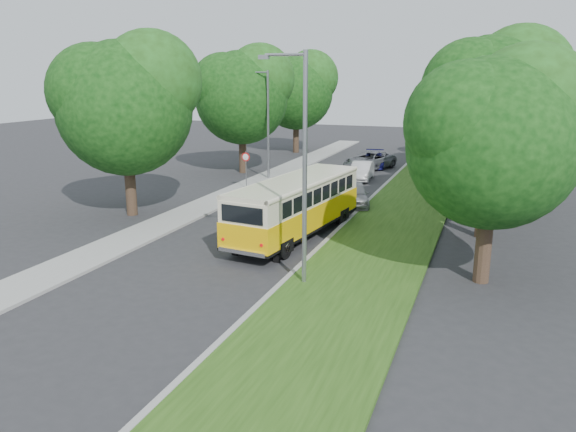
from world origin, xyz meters
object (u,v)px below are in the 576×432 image
(lamppost_far, at_px, (267,121))
(car_blue, at_px, (374,159))
(lamppost_near, at_px, (302,162))
(vintage_bus, at_px, (296,208))
(car_grey, at_px, (369,161))
(car_white, at_px, (362,171))
(car_silver, at_px, (354,194))

(lamppost_far, relative_size, car_blue, 1.77)
(lamppost_near, height_order, lamppost_far, lamppost_near)
(vintage_bus, distance_m, car_grey, 19.70)
(lamppost_near, relative_size, car_white, 2.09)
(lamppost_far, xyz_separation_m, car_blue, (5.93, 7.99, -3.50))
(lamppost_far, height_order, vintage_bus, lamppost_far)
(car_blue, bearing_deg, car_silver, -92.07)
(lamppost_near, xyz_separation_m, car_white, (-2.62, 20.64, -3.74))
(car_blue, bearing_deg, vintage_bus, -97.15)
(car_blue, distance_m, car_grey, 1.24)
(lamppost_near, xyz_separation_m, car_blue, (-2.98, 26.49, -3.75))
(vintage_bus, height_order, car_silver, vintage_bus)
(car_silver, xyz_separation_m, car_blue, (-1.77, 13.85, -0.05))
(vintage_bus, bearing_deg, lamppost_far, 125.12)
(vintage_bus, distance_m, car_white, 15.09)
(car_silver, bearing_deg, lamppost_far, 125.90)
(vintage_bus, bearing_deg, car_blue, 99.80)
(lamppost_far, distance_m, car_silver, 10.28)
(lamppost_near, xyz_separation_m, car_silver, (-1.21, 12.63, -3.70))
(lamppost_far, xyz_separation_m, car_white, (6.29, 2.14, -3.48))
(lamppost_near, height_order, vintage_bus, lamppost_near)
(lamppost_far, bearing_deg, vintage_bus, -62.47)
(car_white, xyz_separation_m, car_blue, (-0.36, 5.84, -0.02))
(lamppost_near, relative_size, car_silver, 2.05)
(car_grey, bearing_deg, lamppost_far, -109.90)
(lamppost_far, height_order, car_blue, lamppost_far)
(car_white, relative_size, car_blue, 0.90)
(car_silver, xyz_separation_m, car_white, (-1.41, 8.01, -0.03))
(car_grey, bearing_deg, car_blue, 107.39)
(car_white, height_order, car_blue, car_white)
(lamppost_near, bearing_deg, vintage_bus, 111.27)
(lamppost_near, bearing_deg, car_silver, 95.46)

